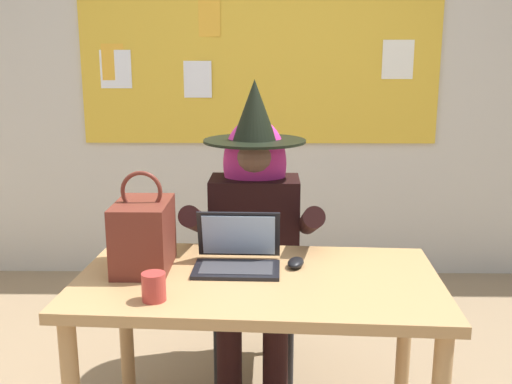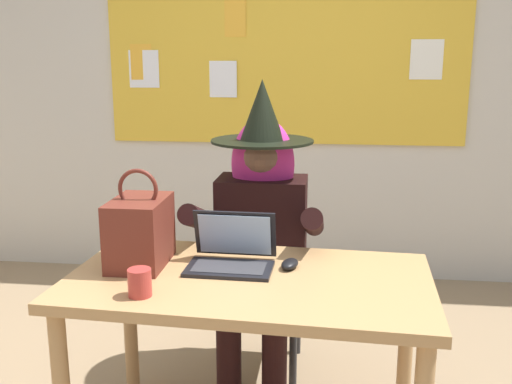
% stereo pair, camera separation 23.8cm
% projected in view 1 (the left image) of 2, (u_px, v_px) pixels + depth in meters
% --- Properties ---
extents(wall_back_bulletin, '(6.51, 2.20, 2.89)m').
position_uv_depth(wall_back_bulletin, '(260.00, 68.00, 3.92)').
color(wall_back_bulletin, beige).
rests_on(wall_back_bulletin, ground).
extents(desk_main, '(1.37, 0.81, 0.74)m').
position_uv_depth(desk_main, '(258.00, 301.00, 2.15)').
color(desk_main, tan).
rests_on(desk_main, ground).
extents(chair_at_desk, '(0.43, 0.43, 0.90)m').
position_uv_depth(chair_at_desk, '(255.00, 267.00, 2.89)').
color(chair_at_desk, '#2D3347').
rests_on(chair_at_desk, ground).
extents(person_costumed, '(0.59, 0.70, 1.43)m').
position_uv_depth(person_costumed, '(254.00, 218.00, 2.71)').
color(person_costumed, black).
rests_on(person_costumed, ground).
extents(laptop, '(0.33, 0.26, 0.20)m').
position_uv_depth(laptop, '(237.00, 255.00, 2.21)').
color(laptop, black).
rests_on(laptop, desk_main).
extents(computer_mouse, '(0.08, 0.12, 0.03)m').
position_uv_depth(computer_mouse, '(296.00, 263.00, 2.22)').
color(computer_mouse, black).
rests_on(computer_mouse, desk_main).
extents(handbag, '(0.20, 0.30, 0.38)m').
position_uv_depth(handbag, '(143.00, 234.00, 2.18)').
color(handbag, maroon).
rests_on(handbag, desk_main).
extents(coffee_mug, '(0.08, 0.08, 0.09)m').
position_uv_depth(coffee_mug, '(154.00, 287.00, 1.90)').
color(coffee_mug, '#B23833').
rests_on(coffee_mug, desk_main).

